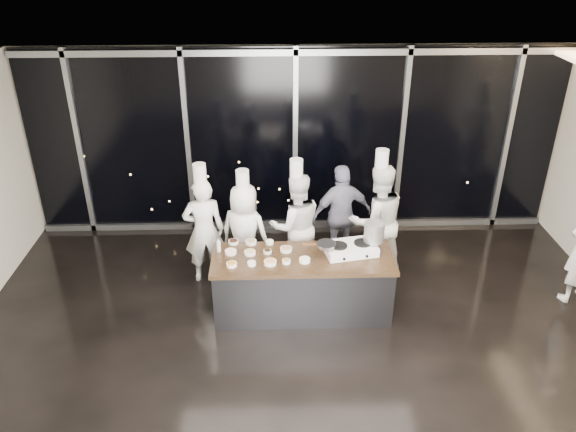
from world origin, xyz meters
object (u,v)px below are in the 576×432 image
Objects in this scene: chef_left at (245,233)px; guest at (342,215)px; demo_counter at (302,285)px; chef_right at (377,220)px; stock_pot at (374,232)px; frying_pan at (326,245)px; chef_far_left at (204,229)px; chef_center at (296,225)px; stove at (350,248)px.

chef_left reaches higher than guest.
chef_right is at bearing 40.06° from demo_counter.
demo_counter is 1.23m from stock_pot.
frying_pan is at bearing 34.20° from chef_right.
chef_far_left is at bearing 147.99° from demo_counter.
stock_pot is 1.96m from chef_left.
chef_left is at bearing 132.84° from frying_pan.
chef_center is 1.15× the size of guest.
chef_center is at bearing 117.63° from stove.
chef_right reaches higher than chef_left.
demo_counter is 0.84m from stove.
chef_left reaches higher than demo_counter.
chef_left is 1.09× the size of guest.
chef_far_left is 2.59m from chef_right.
guest reaches higher than stock_pot.
frying_pan is 0.69m from stock_pot.
chef_right is at bearing 173.46° from chef_far_left.
chef_center reaches higher than frying_pan.
stove is at bearing 118.21° from chef_center.
chef_left is at bearing 3.00° from guest.
chef_far_left reaches higher than guest.
chef_center is at bearing 141.52° from stock_pot.
stove is 2.74× the size of stock_pot.
chef_left is at bearing -2.09° from chef_center.
chef_center reaches higher than chef_left.
chef_center is 1.22m from chef_right.
stove is 0.39m from stock_pot.
stock_pot is 0.14× the size of chef_center.
chef_right is at bearing -155.15° from chef_left.
chef_left is (-0.82, 0.87, 0.35)m from demo_counter.
frying_pan is 1.28m from chef_right.
demo_counter is 1.60m from chef_right.
chef_right is (1.22, -0.00, 0.06)m from chef_center.
frying_pan is at bearing -169.52° from stock_pot.
frying_pan is at bearing 177.86° from stove.
chef_left is (-1.79, 0.70, -0.38)m from stock_pot.
chef_left reaches higher than stock_pot.
chef_far_left is 0.60m from chef_left.
stove is 0.37× the size of chef_right.
demo_counter is 0.68m from frying_pan.
chef_far_left is at bearing 148.38° from stove.
chef_center reaches higher than stock_pot.
chef_center is 0.81m from guest.
guest is at bearing -164.44° from chef_center.
chef_center reaches higher than stove.
chef_left is at bearing 141.42° from stove.
chef_center is at bearing 175.46° from chef_far_left.
guest reaches higher than frying_pan.
chef_far_left reaches higher than stove.
stock_pot is at bearing 63.39° from chef_right.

